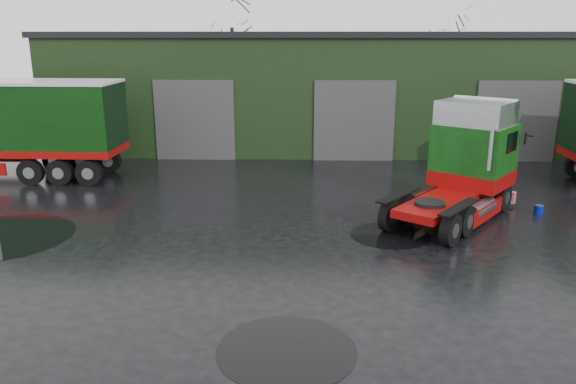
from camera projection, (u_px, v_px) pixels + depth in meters
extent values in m
plane|color=black|center=(321.00, 272.00, 15.15)|extent=(100.00, 100.00, 0.00)
cube|color=black|center=(346.00, 89.00, 33.51)|extent=(32.00, 12.00, 6.00)
cube|color=black|center=(348.00, 35.00, 32.65)|extent=(32.40, 12.40, 0.30)
cylinder|color=#061090|center=(539.00, 210.00, 20.03)|extent=(0.38, 0.38, 0.30)
cylinder|color=black|center=(287.00, 350.00, 11.40)|extent=(2.89, 2.89, 0.01)
cylinder|color=black|center=(390.00, 235.00, 17.91)|extent=(2.54, 2.54, 0.01)
cylinder|color=black|center=(1.00, 236.00, 17.79)|extent=(4.48, 4.48, 0.01)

